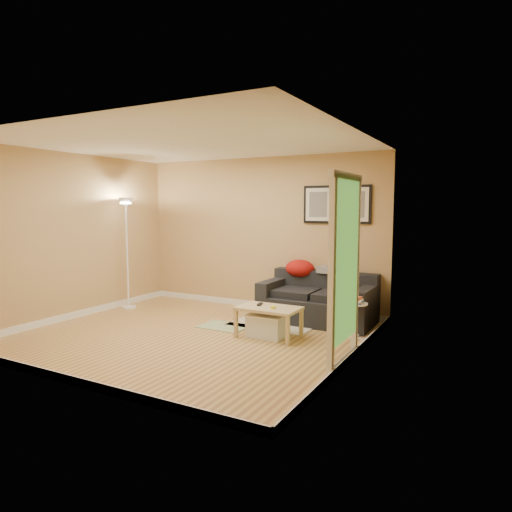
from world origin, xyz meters
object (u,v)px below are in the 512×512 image
sofa (317,298)px  storage_bin (267,325)px  coffee_table (269,322)px  book_stack (355,300)px  floor_lamp (127,256)px  side_table (355,321)px

sofa → storage_bin: size_ratio=3.33×
sofa → coffee_table: size_ratio=2.04×
book_stack → floor_lamp: size_ratio=0.13×
side_table → book_stack: (-0.01, 0.01, 0.28)m
coffee_table → book_stack: size_ratio=3.45×
side_table → sofa: bearing=142.5°
coffee_table → side_table: size_ratio=1.72×
sofa → floor_lamp: floor_lamp is taller
sofa → storage_bin: sofa is taller
storage_bin → side_table: bearing=24.2°
sofa → book_stack: 0.97m
book_stack → floor_lamp: bearing=167.3°
side_table → floor_lamp: (-4.02, -0.07, 0.67)m
sofa → coffee_table: (-0.28, -1.09, -0.17)m
coffee_table → storage_bin: 0.06m
side_table → floor_lamp: 4.08m
sofa → side_table: (0.77, -0.59, -0.13)m
storage_bin → book_stack: book_stack is taller
storage_bin → side_table: 1.19m
sofa → side_table: sofa is taller
book_stack → floor_lamp: floor_lamp is taller
sofa → coffee_table: 1.14m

